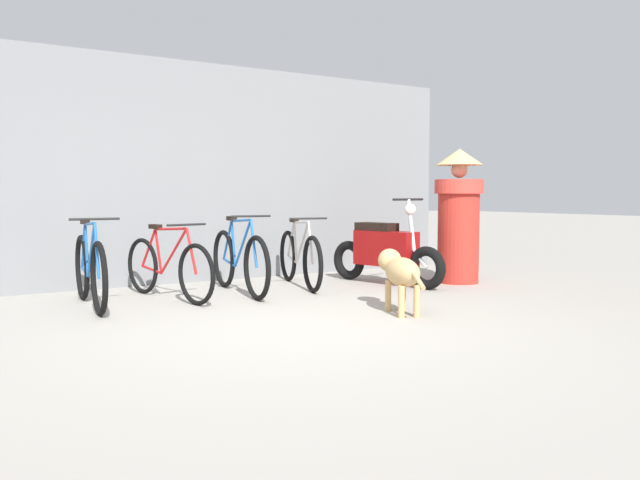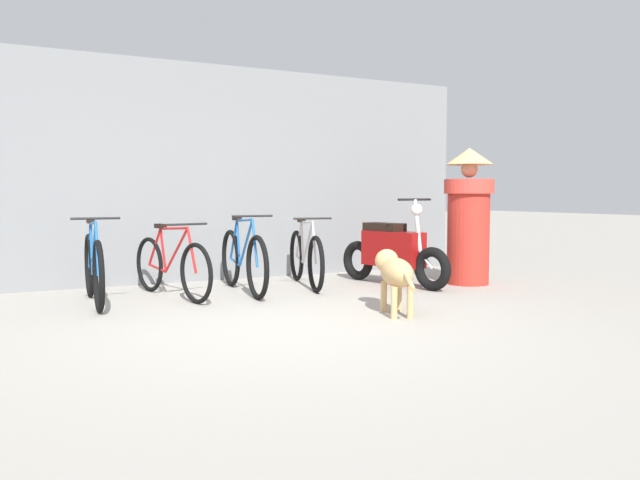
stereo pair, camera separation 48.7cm
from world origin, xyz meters
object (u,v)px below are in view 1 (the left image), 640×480
Objects in this scene: bicycle_1 at (168,268)px; person_in_robes at (459,214)px; bicycle_0 at (90,271)px; stray_dog at (399,271)px; bicycle_2 at (239,261)px; bicycle_3 at (299,258)px; motorcycle at (386,251)px.

person_in_robes is (3.62, -0.66, 0.55)m from bicycle_1.
stray_dog is at bearing 55.49° from bicycle_0.
bicycle_1 is at bearing -3.66° from person_in_robes.
bicycle_0 is at bearing -84.93° from bicycle_2.
bicycle_0 is 1.02× the size of bicycle_3.
motorcycle is (3.53, -0.24, 0.05)m from bicycle_0.
bicycle_3 is (1.69, 0.09, 0.01)m from bicycle_1.
bicycle_3 is at bearing 101.58° from bicycle_2.
bicycle_0 is at bearing -73.72° from bicycle_3.
motorcycle is 1.08m from person_in_robes.
bicycle_2 is 1.77× the size of stray_dog.
bicycle_2 is (0.83, -0.03, 0.03)m from bicycle_1.
bicycle_3 is 2.14m from person_in_robes.
person_in_robes is (4.44, -0.59, 0.52)m from bicycle_0.
motorcycle reaches higher than bicycle_2.
bicycle_2 is 1.01× the size of motorcycle.
bicycle_0 is 4.51m from person_in_robes.
bicycle_2 is 1.04× the size of person_in_robes.
bicycle_3 is at bearing 17.01° from stray_dog.
stray_dog is at bearing 11.93° from bicycle_3.
bicycle_0 is at bearing -98.50° from bicycle_1.
bicycle_1 is 3.72m from person_in_robes.
stray_dog is at bearing -46.64° from motorcycle.
bicycle_2 is 2.91m from person_in_robes.
person_in_robes is (1.95, 1.26, 0.49)m from stray_dog.
bicycle_2 reaches higher than bicycle_1.
bicycle_3 is 2.01m from stray_dog.
stray_dog is (0.84, -1.88, 0.03)m from bicycle_2.
bicycle_1 reaches higher than stray_dog.
bicycle_1 is at bearing 97.24° from bicycle_0.
stray_dog is (-0.02, -2.01, 0.05)m from bicycle_3.
bicycle_1 is 0.98× the size of person_in_robes.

